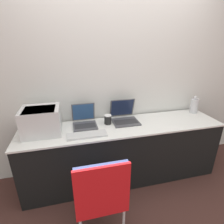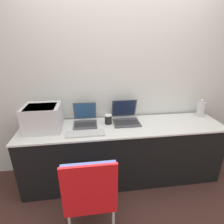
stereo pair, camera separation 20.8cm
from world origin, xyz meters
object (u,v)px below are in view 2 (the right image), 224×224
Objects in this scene: external_keyboard at (85,134)px; metal_pitcher at (201,108)px; printer at (43,117)px; coffee_cup at (108,119)px; chair at (90,190)px; laptop_right at (126,117)px; laptop_left at (85,120)px.

external_keyboard is 1.62m from metal_pitcher.
printer reaches higher than external_keyboard.
external_keyboard is at bearing -21.78° from printer.
external_keyboard is 0.38m from coffee_cup.
metal_pitcher is 1.83m from chair.
printer is at bearing -174.81° from laptop_right.
chair is at bearing -86.79° from external_keyboard.
printer is at bearing -169.36° from laptop_left.
laptop_right is 1.38× the size of metal_pitcher.
laptop_left reaches higher than metal_pitcher.
laptop_right reaches higher than external_keyboard.
coffee_cup is (0.76, 0.05, -0.10)m from printer.
printer is 1.62× the size of metal_pitcher.
printer is 0.45× the size of chair.
chair is at bearing -87.78° from laptop_left.
chair is (-1.55, -0.91, -0.33)m from metal_pitcher.
coffee_cup is 1.30m from metal_pitcher.
laptop_left is at bearing 92.22° from chair.
printer is 0.93× the size of external_keyboard.
external_keyboard is (0.00, -0.28, -0.05)m from laptop_left.
external_keyboard is at bearing -168.72° from metal_pitcher.
external_keyboard is 0.48× the size of chair.
printer is 3.43× the size of coffee_cup.
metal_pitcher is (1.58, 0.32, 0.10)m from external_keyboard.
coffee_cup is (0.29, -0.04, 0.00)m from laptop_left.
chair reaches higher than coffee_cup.
laptop_left is 0.52m from laptop_right.
coffee_cup is at bearing -7.52° from laptop_left.
chair is at bearing -149.47° from metal_pitcher.
metal_pitcher reaches higher than coffee_cup.
laptop_left is 0.29m from coffee_cup.
laptop_left is at bearing 10.64° from printer.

